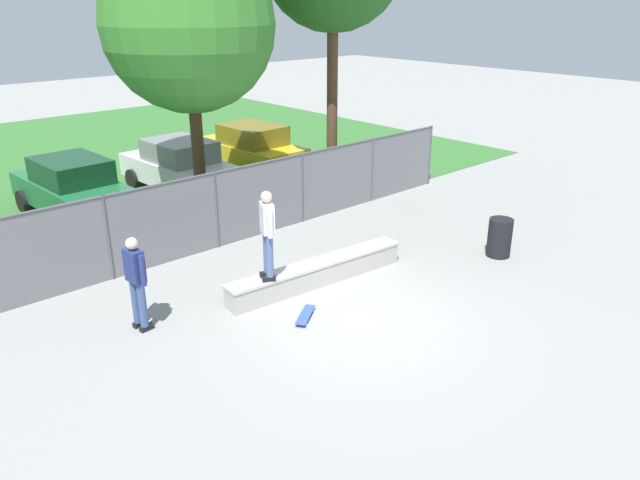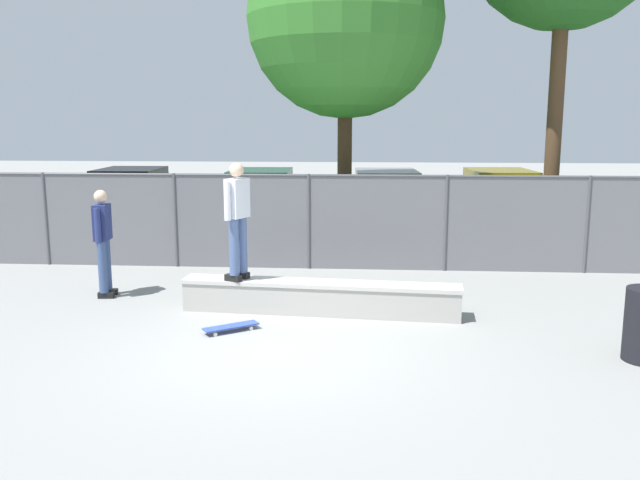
% 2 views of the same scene
% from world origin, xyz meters
% --- Properties ---
extents(ground_plane, '(80.00, 80.00, 0.00)m').
position_xyz_m(ground_plane, '(0.00, 0.00, 0.00)').
color(ground_plane, gray).
extents(grass_strip, '(28.30, 20.00, 0.02)m').
position_xyz_m(grass_strip, '(0.00, 15.20, 0.01)').
color(grass_strip, '#336B2D').
rests_on(grass_strip, ground).
extents(concrete_ledge, '(4.35, 0.85, 0.51)m').
position_xyz_m(concrete_ledge, '(0.45, 1.75, 0.26)').
color(concrete_ledge, '#A8A59E').
rests_on(concrete_ledge, ground).
extents(skateboarder, '(0.39, 0.56, 1.82)m').
position_xyz_m(skateboarder, '(-0.82, 1.78, 1.51)').
color(skateboarder, black).
rests_on(skateboarder, concrete_ledge).
extents(skateboard, '(0.77, 0.62, 0.09)m').
position_xyz_m(skateboard, '(-0.75, 0.76, 0.07)').
color(skateboard, '#334CB2').
rests_on(skateboard, ground).
extents(chainlink_fence, '(16.37, 0.07, 1.91)m').
position_xyz_m(chainlink_fence, '(0.00, 4.90, 1.03)').
color(chainlink_fence, '#4C4C51').
rests_on(chainlink_fence, ground).
extents(tree_near_left, '(4.25, 4.25, 7.24)m').
position_xyz_m(tree_near_left, '(0.65, 6.65, 5.10)').
color(tree_near_left, '#47301E').
rests_on(tree_near_left, ground).
extents(car_black, '(2.17, 4.28, 1.66)m').
position_xyz_m(car_black, '(-5.36, 9.77, 0.84)').
color(car_black, black).
rests_on(car_black, ground).
extents(car_green, '(2.17, 4.28, 1.66)m').
position_xyz_m(car_green, '(-1.70, 9.54, 0.84)').
color(car_green, '#1E6638').
rests_on(car_green, ground).
extents(car_white, '(2.17, 4.28, 1.66)m').
position_xyz_m(car_white, '(1.66, 9.57, 0.84)').
color(car_white, silver).
rests_on(car_white, ground).
extents(car_yellow, '(2.17, 4.28, 1.66)m').
position_xyz_m(car_yellow, '(4.71, 9.97, 0.84)').
color(car_yellow, gold).
rests_on(car_yellow, ground).
extents(bystander, '(0.30, 0.60, 1.82)m').
position_xyz_m(bystander, '(-3.26, 2.50, 1.01)').
color(bystander, black).
rests_on(bystander, ground).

